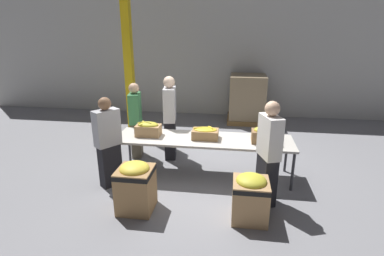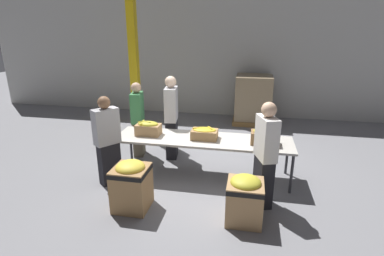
{
  "view_description": "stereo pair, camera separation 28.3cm",
  "coord_description": "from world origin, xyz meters",
  "px_view_note": "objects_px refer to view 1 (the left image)",
  "views": [
    {
      "loc": [
        0.53,
        -5.2,
        2.7
      ],
      "look_at": [
        -0.25,
        0.24,
        0.86
      ],
      "focal_mm": 28.0,
      "sensor_mm": 36.0,
      "label": 1
    },
    {
      "loc": [
        0.81,
        -5.15,
        2.7
      ],
      "look_at": [
        -0.25,
        0.24,
        0.86
      ],
      "focal_mm": 28.0,
      "sensor_mm": 36.0,
      "label": 2
    }
  ],
  "objects_px": {
    "banana_box_0": "(148,129)",
    "volunteer_2": "(268,154)",
    "sorting_table": "(203,140)",
    "volunteer_3": "(108,143)",
    "volunteer_1": "(170,119)",
    "banana_box_1": "(205,133)",
    "volunteer_0": "(136,121)",
    "pallet_stack_0": "(247,99)",
    "support_pillar": "(128,57)",
    "donation_bin_0": "(136,185)",
    "donation_bin_1": "(250,196)",
    "banana_box_2": "(265,135)"
  },
  "relations": [
    {
      "from": "volunteer_1",
      "to": "banana_box_1",
      "type": "bearing_deg",
      "value": 40.28
    },
    {
      "from": "volunteer_3",
      "to": "support_pillar",
      "type": "height_order",
      "value": "support_pillar"
    },
    {
      "from": "banana_box_2",
      "to": "donation_bin_0",
      "type": "relative_size",
      "value": 0.58
    },
    {
      "from": "volunteer_1",
      "to": "volunteer_2",
      "type": "distance_m",
      "value": 2.44
    },
    {
      "from": "banana_box_2",
      "to": "volunteer_3",
      "type": "distance_m",
      "value": 2.76
    },
    {
      "from": "donation_bin_1",
      "to": "pallet_stack_0",
      "type": "relative_size",
      "value": 0.51
    },
    {
      "from": "volunteer_3",
      "to": "pallet_stack_0",
      "type": "height_order",
      "value": "volunteer_3"
    },
    {
      "from": "banana_box_0",
      "to": "pallet_stack_0",
      "type": "distance_m",
      "value": 4.18
    },
    {
      "from": "banana_box_0",
      "to": "volunteer_3",
      "type": "distance_m",
      "value": 0.83
    },
    {
      "from": "donation_bin_1",
      "to": "pallet_stack_0",
      "type": "xyz_separation_m",
      "value": [
        0.09,
        4.99,
        0.31
      ]
    },
    {
      "from": "sorting_table",
      "to": "volunteer_3",
      "type": "distance_m",
      "value": 1.71
    },
    {
      "from": "banana_box_2",
      "to": "donation_bin_1",
      "type": "xyz_separation_m",
      "value": [
        -0.27,
        -1.26,
        -0.51
      ]
    },
    {
      "from": "sorting_table",
      "to": "volunteer_1",
      "type": "xyz_separation_m",
      "value": [
        -0.79,
        0.73,
        0.18
      ]
    },
    {
      "from": "donation_bin_0",
      "to": "banana_box_0",
      "type": "bearing_deg",
      "value": 96.86
    },
    {
      "from": "banana_box_2",
      "to": "pallet_stack_0",
      "type": "relative_size",
      "value": 0.33
    },
    {
      "from": "banana_box_1",
      "to": "pallet_stack_0",
      "type": "relative_size",
      "value": 0.34
    },
    {
      "from": "banana_box_0",
      "to": "volunteer_0",
      "type": "height_order",
      "value": "volunteer_0"
    },
    {
      "from": "donation_bin_0",
      "to": "support_pillar",
      "type": "height_order",
      "value": "support_pillar"
    },
    {
      "from": "volunteer_2",
      "to": "volunteer_3",
      "type": "bearing_deg",
      "value": 67.57
    },
    {
      "from": "banana_box_0",
      "to": "volunteer_2",
      "type": "height_order",
      "value": "volunteer_2"
    },
    {
      "from": "volunteer_0",
      "to": "volunteer_3",
      "type": "distance_m",
      "value": 1.33
    },
    {
      "from": "banana_box_0",
      "to": "pallet_stack_0",
      "type": "bearing_deg",
      "value": 61.76
    },
    {
      "from": "banana_box_0",
      "to": "donation_bin_1",
      "type": "height_order",
      "value": "banana_box_0"
    },
    {
      "from": "pallet_stack_0",
      "to": "banana_box_2",
      "type": "bearing_deg",
      "value": -87.18
    },
    {
      "from": "sorting_table",
      "to": "support_pillar",
      "type": "height_order",
      "value": "support_pillar"
    },
    {
      "from": "volunteer_3",
      "to": "donation_bin_0",
      "type": "xyz_separation_m",
      "value": [
        0.7,
        -0.69,
        -0.38
      ]
    },
    {
      "from": "banana_box_1",
      "to": "volunteer_0",
      "type": "distance_m",
      "value": 1.73
    },
    {
      "from": "volunteer_1",
      "to": "support_pillar",
      "type": "bearing_deg",
      "value": -145.95
    },
    {
      "from": "banana_box_0",
      "to": "support_pillar",
      "type": "xyz_separation_m",
      "value": [
        -1.11,
        2.26,
        1.11
      ]
    },
    {
      "from": "volunteer_3",
      "to": "volunteer_1",
      "type": "bearing_deg",
      "value": 6.03
    },
    {
      "from": "volunteer_3",
      "to": "pallet_stack_0",
      "type": "xyz_separation_m",
      "value": [
        2.51,
        4.3,
        -0.11
      ]
    },
    {
      "from": "banana_box_1",
      "to": "volunteer_0",
      "type": "relative_size",
      "value": 0.3
    },
    {
      "from": "volunteer_2",
      "to": "donation_bin_0",
      "type": "bearing_deg",
      "value": 85.58
    },
    {
      "from": "banana_box_1",
      "to": "sorting_table",
      "type": "bearing_deg",
      "value": 178.64
    },
    {
      "from": "sorting_table",
      "to": "banana_box_2",
      "type": "distance_m",
      "value": 1.12
    },
    {
      "from": "volunteer_3",
      "to": "donation_bin_0",
      "type": "bearing_deg",
      "value": -97.89
    },
    {
      "from": "volunteer_1",
      "to": "donation_bin_0",
      "type": "height_order",
      "value": "volunteer_1"
    },
    {
      "from": "volunteer_2",
      "to": "pallet_stack_0",
      "type": "xyz_separation_m",
      "value": [
        -0.18,
        4.49,
        -0.15
      ]
    },
    {
      "from": "banana_box_0",
      "to": "volunteer_0",
      "type": "relative_size",
      "value": 0.29
    },
    {
      "from": "sorting_table",
      "to": "volunteer_0",
      "type": "relative_size",
      "value": 2.03
    },
    {
      "from": "volunteer_0",
      "to": "pallet_stack_0",
      "type": "relative_size",
      "value": 1.16
    },
    {
      "from": "donation_bin_0",
      "to": "banana_box_1",
      "type": "bearing_deg",
      "value": 54.45
    },
    {
      "from": "volunteer_3",
      "to": "support_pillar",
      "type": "relative_size",
      "value": 0.4
    },
    {
      "from": "volunteer_2",
      "to": "pallet_stack_0",
      "type": "relative_size",
      "value": 1.2
    },
    {
      "from": "support_pillar",
      "to": "pallet_stack_0",
      "type": "height_order",
      "value": "support_pillar"
    },
    {
      "from": "banana_box_1",
      "to": "volunteer_3",
      "type": "bearing_deg",
      "value": -159.2
    },
    {
      "from": "volunteer_2",
      "to": "support_pillar",
      "type": "bearing_deg",
      "value": 28.31
    },
    {
      "from": "banana_box_0",
      "to": "volunteer_1",
      "type": "relative_size",
      "value": 0.26
    },
    {
      "from": "volunteer_0",
      "to": "volunteer_3",
      "type": "bearing_deg",
      "value": -12.16
    },
    {
      "from": "banana_box_1",
      "to": "donation_bin_1",
      "type": "bearing_deg",
      "value": -58.57
    }
  ]
}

